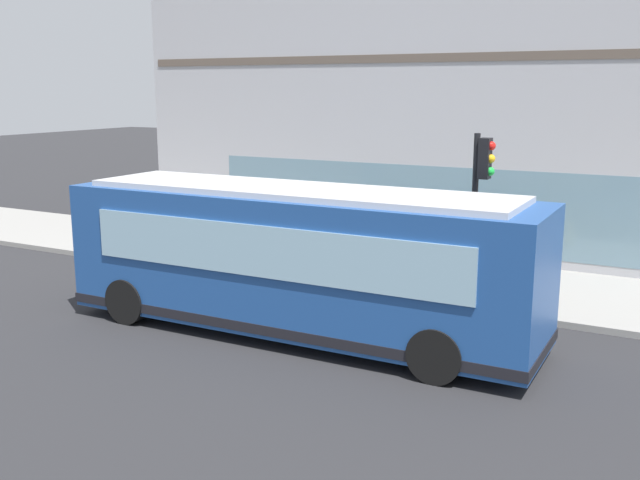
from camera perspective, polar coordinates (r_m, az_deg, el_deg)
The scene contains 8 objects.
ground at distance 15.62m, azimuth -0.59°, elevation -6.99°, with size 120.00×120.00×0.00m, color #262628.
sidewalk_curb at distance 19.86m, azimuth 6.26°, elevation -2.72°, with size 4.62×40.00×0.15m, color gray.
building_corner at distance 25.61m, azimuth 12.34°, elevation 12.19°, with size 8.92×20.46×10.65m.
city_bus_nearside at distance 14.97m, azimuth -1.84°, elevation -1.64°, with size 2.64×10.05×3.07m.
traffic_light_near_corner at distance 16.70m, azimuth 12.43°, elevation 4.09°, with size 0.32×0.49×3.90m.
fire_hydrant at distance 17.85m, azimuth 15.40°, elevation -3.30°, with size 0.35×0.35×0.74m.
pedestrian_near_hydrant at distance 20.58m, azimuth 12.20°, elevation 0.81°, with size 0.32×0.32×1.81m.
pedestrian_near_building_entrance at distance 20.96m, azimuth 5.16°, elevation 1.19°, with size 0.32×0.32×1.79m.
Camera 1 is at (-12.95, -7.13, 5.04)m, focal length 40.98 mm.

